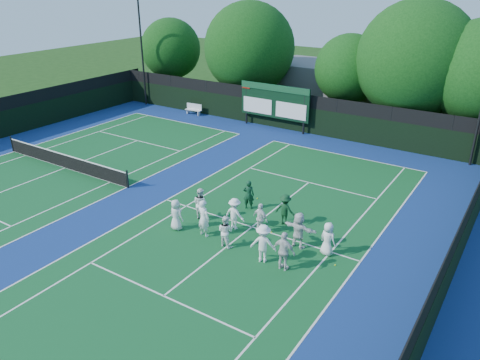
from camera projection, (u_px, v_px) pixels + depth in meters
The scene contains 32 objects.
ground at pixel (241, 236), 22.01m from camera, with size 120.00×120.00×0.00m, color #173A0F.
court_apron at pixel (160, 198), 25.78m from camera, with size 34.00×32.00×0.01m, color navy.
near_court at pixel (252, 227), 22.77m from camera, with size 11.05×23.85×0.01m.
left_court at pixel (66, 168), 29.79m from camera, with size 11.05×23.85×0.01m.
back_fence at pixel (288, 113), 36.74m from camera, with size 34.00×0.08×3.00m.
divider_fence_right at pixel (454, 260), 17.72m from camera, with size 0.08×32.00×3.00m.
scoreboard at pixel (274, 102), 36.60m from camera, with size 6.00×0.21×3.55m.
clubhouse at pixel (372, 92), 40.61m from camera, with size 18.00×6.00×4.00m, color slate.
light_pole_left at pixel (141, 36), 42.05m from camera, with size 1.20×0.30×10.12m.
tennis_net at pixel (64, 161), 29.60m from camera, with size 11.30×0.10×1.10m.
bench at pixel (194, 109), 41.09m from camera, with size 1.54×0.54×0.96m.
tree_a at pixel (172, 50), 45.57m from camera, with size 5.79×5.79×7.63m.
tree_b at pixel (251, 50), 40.76m from camera, with size 7.91×7.91×9.43m.
tree_c at pixel (351, 71), 36.47m from camera, with size 5.37×5.37×7.27m.
tree_d at pixel (418, 63), 33.59m from camera, with size 8.49×8.49×9.96m.
tennis_ball_0 at pixel (178, 221), 23.30m from camera, with size 0.07×0.07×0.07m, color #BCDD1A.
tennis_ball_1 at pixel (271, 232), 22.25m from camera, with size 0.07×0.07×0.07m, color #BCDD1A.
tennis_ball_2 at pixel (335, 265), 19.73m from camera, with size 0.07×0.07×0.07m, color #BCDD1A.
tennis_ball_4 at pixel (257, 198), 25.64m from camera, with size 0.07×0.07×0.07m, color #BCDD1A.
tennis_ball_5 at pixel (263, 241), 21.55m from camera, with size 0.07×0.07×0.07m, color #BCDD1A.
player_front_0 at pixel (176, 215), 22.30m from camera, with size 0.76×0.49×1.55m, color silver.
player_front_1 at pixel (204, 218), 21.70m from camera, with size 0.67×0.44×1.84m, color white.
player_front_2 at pixel (225, 231), 20.90m from camera, with size 0.74×0.58×1.53m, color white.
player_front_3 at pixel (263, 244), 19.72m from camera, with size 1.13×0.65×1.75m, color white.
player_front_4 at pixel (284, 251), 19.17m from camera, with size 1.02×0.43×1.75m, color silver.
player_back_0 at pixel (201, 204), 23.29m from camera, with size 0.80×0.63×1.65m, color white.
player_back_1 at pixel (235, 214), 22.35m from camera, with size 1.03×0.59×1.60m, color white.
player_back_2 at pixel (261, 218), 22.00m from camera, with size 0.90×0.37×1.53m, color white.
player_back_3 at pixel (299, 230), 20.79m from camera, with size 1.59×0.51×1.71m, color silver.
player_back_4 at pixel (328, 239), 20.26m from camera, with size 0.76×0.49×1.55m, color white.
coach_left at pixel (249, 195), 24.30m from camera, with size 0.58×0.38×1.60m, color #0F3921.
coach_right at pixel (285, 210), 22.74m from camera, with size 1.03×0.59×1.59m, color #0F3A1C.
Camera 1 is at (10.43, -16.01, 11.24)m, focal length 35.00 mm.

